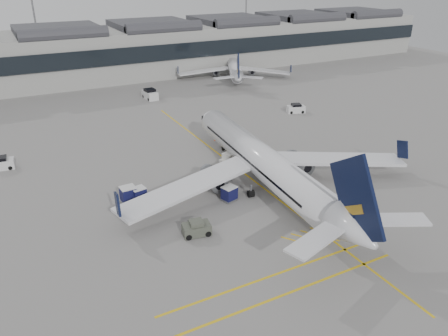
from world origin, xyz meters
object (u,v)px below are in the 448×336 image
ramp_agent_b (223,176)px  baggage_cart_a (225,173)px  belt_loader (234,159)px  ramp_agent_a (194,180)px  pushback_tug (196,228)px  airliner_main (264,163)px

ramp_agent_b → baggage_cart_a: bearing=-166.3°
belt_loader → ramp_agent_a: belt_loader is taller
ramp_agent_a → ramp_agent_b: 3.74m
baggage_cart_a → ramp_agent_a: (-4.28, -0.03, -0.08)m
ramp_agent_b → pushback_tug: bearing=20.7°
ramp_agent_b → airliner_main: bearing=110.5°
airliner_main → belt_loader: 8.31m
airliner_main → belt_loader: airliner_main is taller
baggage_cart_a → ramp_agent_a: 4.28m
pushback_tug → ramp_agent_a: bearing=76.8°
airliner_main → ramp_agent_a: 8.74m
ramp_agent_a → ramp_agent_b: bearing=-50.1°
baggage_cart_a → ramp_agent_a: bearing=-172.2°
belt_loader → ramp_agent_a: 8.82m
airliner_main → pushback_tug: 13.21m
ramp_agent_b → pushback_tug: ramp_agent_b is taller
ramp_agent_a → belt_loader: bearing=-14.4°
airliner_main → pushback_tug: bearing=-148.4°
baggage_cart_a → ramp_agent_b: ramp_agent_b is taller
pushback_tug → ramp_agent_b: bearing=59.2°
ramp_agent_a → baggage_cart_a: bearing=-41.9°
airliner_main → baggage_cart_a: bearing=135.3°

